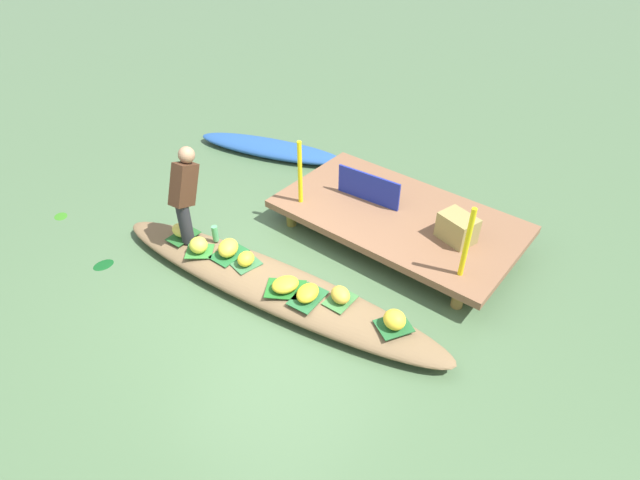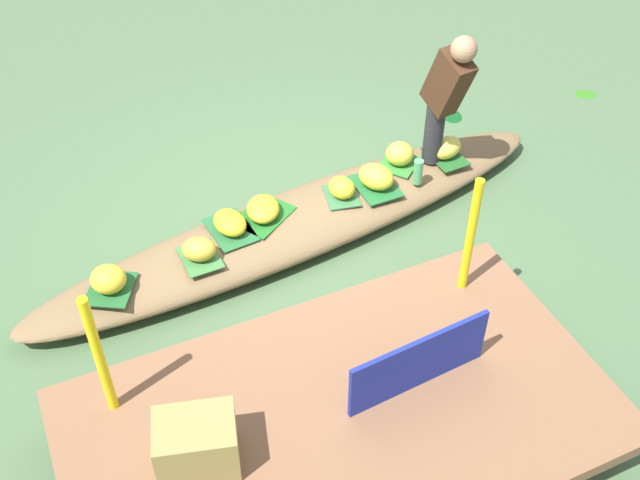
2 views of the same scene
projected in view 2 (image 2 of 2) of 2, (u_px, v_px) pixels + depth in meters
canal_water at (302, 234)px, 6.20m from camera, size 40.00×40.00×0.00m
dock_platform at (341, 419)px, 4.53m from camera, size 3.20×1.80×0.36m
vendor_boat at (301, 222)px, 6.11m from camera, size 4.66×1.34×0.26m
leaf_mat_0 at (263, 216)px, 5.97m from camera, size 0.55×0.52×0.01m
banana_bunch_0 at (263, 209)px, 5.92m from camera, size 0.35×0.39×0.14m
leaf_mat_1 at (342, 196)px, 6.15m from camera, size 0.31×0.36×0.01m
banana_bunch_1 at (342, 188)px, 6.09m from camera, size 0.24×0.27×0.17m
leaf_mat_2 at (399, 163)px, 6.47m from camera, size 0.44×0.43×0.01m
banana_bunch_2 at (400, 154)px, 6.40m from camera, size 0.28×0.27×0.20m
leaf_mat_3 at (111, 289)px, 5.39m from camera, size 0.44×0.45×0.01m
banana_bunch_3 at (108, 279)px, 5.32m from camera, size 0.34×0.33×0.19m
leaf_mat_4 at (375, 186)px, 6.24m from camera, size 0.31×0.42×0.01m
banana_bunch_4 at (376, 177)px, 6.18m from camera, size 0.35×0.38×0.19m
leaf_mat_5 at (231, 230)px, 5.85m from camera, size 0.33×0.45×0.01m
banana_bunch_5 at (230, 222)px, 5.80m from camera, size 0.28×0.34×0.15m
leaf_mat_6 at (445, 156)px, 6.54m from camera, size 0.28×0.40×0.01m
banana_bunch_6 at (446, 148)px, 6.48m from camera, size 0.32×0.26×0.18m
leaf_mat_7 at (200, 257)px, 5.62m from camera, size 0.27×0.36×0.01m
banana_bunch_7 at (199, 249)px, 5.57m from camera, size 0.32×0.30×0.17m
vendor_person at (446, 92)px, 6.00m from camera, size 0.23×0.46×1.23m
water_bottle at (418, 172)px, 6.21m from camera, size 0.08×0.08×0.22m
market_banner at (419, 363)px, 4.51m from camera, size 0.94×0.10×0.41m
railing_post_west at (470, 236)px, 4.96m from camera, size 0.06×0.06×0.91m
railing_post_east at (99, 356)px, 4.23m from camera, size 0.06×0.06×0.91m
produce_crate at (197, 444)px, 4.15m from camera, size 0.51×0.43×0.34m
drifting_plant_0 at (451, 115)px, 7.47m from camera, size 0.24×0.29×0.01m
drifting_plant_1 at (585, 94)px, 7.76m from camera, size 0.26×0.24×0.01m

